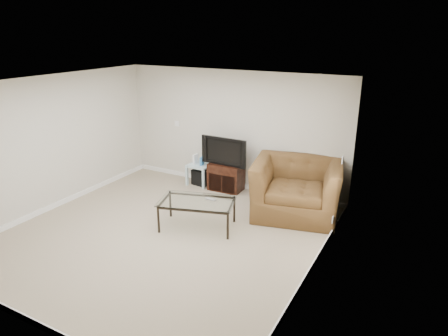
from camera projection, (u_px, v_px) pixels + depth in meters
The scene contains 18 objects.
floor at pixel (164, 234), 6.70m from camera, with size 5.00×5.00×0.00m, color tan.
ceiling at pixel (156, 84), 5.88m from camera, with size 5.00×5.00×0.00m, color white.
wall_back at pixel (232, 131), 8.37m from camera, with size 5.00×0.02×2.50m, color silver.
wall_left at pixel (52, 144), 7.41m from camera, with size 0.02×5.00×2.50m, color silver.
wall_right at pixel (316, 193), 5.17m from camera, with size 0.02×5.00×2.50m, color silver.
plate_back at pixel (177, 124), 8.99m from camera, with size 0.12×0.02×0.12m, color white.
plate_right_switch at pixel (343, 160), 6.51m from camera, with size 0.02×0.09×0.13m, color white.
plate_right_outlet at pixel (333, 219), 6.57m from camera, with size 0.02×0.08×0.12m, color white.
tv_stand at pixel (227, 176), 8.51m from camera, with size 0.70×0.49×0.59m, color black, non-canonical shape.
dvd_player at pixel (226, 168), 8.41m from camera, with size 0.38×0.27×0.05m, color black.
television at pixel (226, 150), 8.29m from camera, with size 0.95×0.19×0.59m, color black.
side_table at pixel (201, 174), 8.82m from camera, with size 0.48×0.48×0.46m, color silver, non-canonical shape.
subwoofer at pixel (202, 177), 8.85m from camera, with size 0.35×0.35×0.35m, color black.
game_console at pixel (195, 159), 8.75m from camera, with size 0.05×0.15×0.21m, color white.
game_case at pixel (202, 161), 8.67m from camera, with size 0.05×0.13×0.18m, color #337FCC.
recliner at pixel (297, 179), 7.25m from camera, with size 1.56×1.01×1.36m, color brown.
coffee_table at pixel (197, 214), 6.88m from camera, with size 1.27×0.72×0.50m, color black, non-canonical shape.
remote at pixel (211, 199), 6.82m from camera, with size 0.20×0.06×0.02m, color #B2B2B7.
Camera 1 is at (3.72, -4.76, 3.27)m, focal length 32.00 mm.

